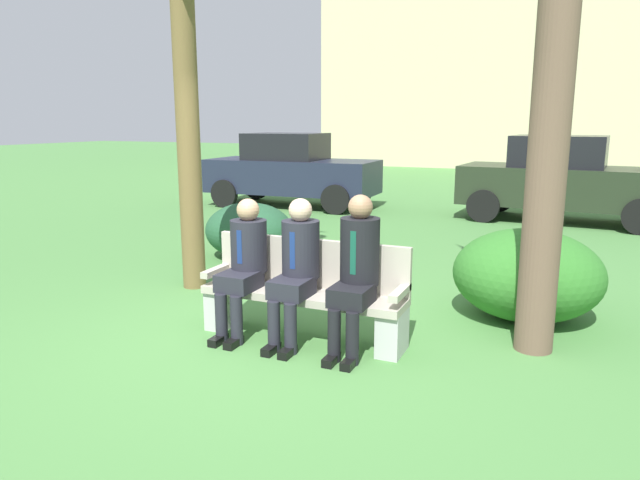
{
  "coord_description": "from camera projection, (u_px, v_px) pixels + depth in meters",
  "views": [
    {
      "loc": [
        2.46,
        -4.35,
        1.97
      ],
      "look_at": [
        0.3,
        0.61,
        0.85
      ],
      "focal_mm": 32.6,
      "sensor_mm": 36.0,
      "label": 1
    }
  ],
  "objects": [
    {
      "name": "seated_man_left",
      "position": [
        244.0,
        260.0,
        5.35
      ],
      "size": [
        0.34,
        0.72,
        1.26
      ],
      "color": "#23232D",
      "rests_on": "ground"
    },
    {
      "name": "shrub_near_bench",
      "position": [
        249.0,
        230.0,
        8.41
      ],
      "size": [
        1.29,
        1.18,
        0.81
      ],
      "primitive_type": "ellipsoid",
      "color": "#245233",
      "rests_on": "ground"
    },
    {
      "name": "park_bench",
      "position": [
        305.0,
        293.0,
        5.31
      ],
      "size": [
        1.9,
        0.44,
        0.9
      ],
      "color": "#B7AD9E",
      "rests_on": "ground"
    },
    {
      "name": "building_backdrop",
      "position": [
        497.0,
        34.0,
        25.76
      ],
      "size": [
        14.69,
        7.39,
        11.43
      ],
      "color": "beige",
      "rests_on": "ground"
    },
    {
      "name": "parked_car_far",
      "position": [
        563.0,
        179.0,
        11.33
      ],
      "size": [
        4.01,
        1.97,
        1.68
      ],
      "color": "#232D1E",
      "rests_on": "ground"
    },
    {
      "name": "seated_man_right",
      "position": [
        356.0,
        266.0,
        4.92
      ],
      "size": [
        0.34,
        0.72,
        1.36
      ],
      "color": "black",
      "rests_on": "ground"
    },
    {
      "name": "ground_plane",
      "position": [
        263.0,
        342.0,
        5.26
      ],
      "size": [
        80.0,
        80.0,
        0.0
      ],
      "primitive_type": "plane",
      "color": "#4A8140"
    },
    {
      "name": "parked_car_near",
      "position": [
        291.0,
        170.0,
        13.44
      ],
      "size": [
        3.94,
        1.79,
        1.68
      ],
      "color": "#1E2338",
      "rests_on": "ground"
    },
    {
      "name": "seated_man_middle",
      "position": [
        296.0,
        264.0,
        5.14
      ],
      "size": [
        0.34,
        0.72,
        1.29
      ],
      "color": "#23232D",
      "rests_on": "ground"
    },
    {
      "name": "shrub_mid_lawn",
      "position": [
        527.0,
        275.0,
        5.79
      ],
      "size": [
        1.46,
        1.34,
        0.91
      ],
      "primitive_type": "ellipsoid",
      "color": "#307328",
      "rests_on": "ground"
    }
  ]
}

